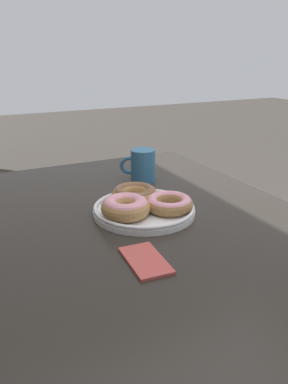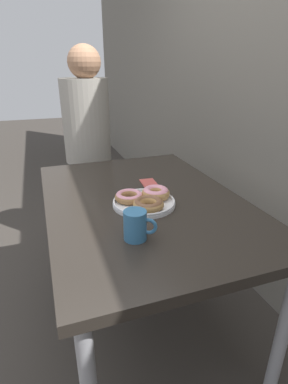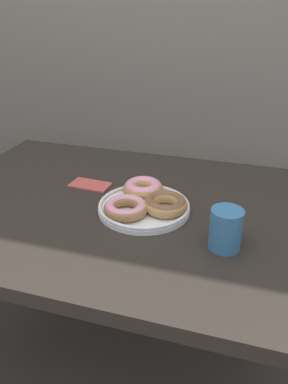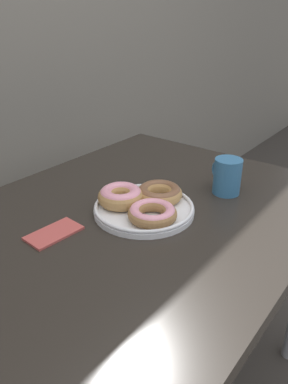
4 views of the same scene
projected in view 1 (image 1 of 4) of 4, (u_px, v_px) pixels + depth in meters
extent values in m
cube|color=#28231E|center=(148.00, 232.00, 0.92)|extent=(1.21, 0.84, 0.04)
cylinder|color=#99999E|center=(164.00, 241.00, 1.65)|extent=(0.05, 0.05, 0.69)
cylinder|color=white|center=(144.00, 211.00, 0.97)|extent=(0.26, 0.26, 0.01)
torus|color=white|center=(144.00, 207.00, 0.97)|extent=(0.26, 0.26, 0.01)
torus|color=#B2844C|center=(135.00, 194.00, 1.02)|extent=(0.13, 0.13, 0.04)
torus|color=brown|center=(135.00, 192.00, 1.02)|extent=(0.13, 0.13, 0.03)
torus|color=#B2844C|center=(126.00, 208.00, 0.92)|extent=(0.15, 0.15, 0.04)
torus|color=pink|center=(126.00, 205.00, 0.92)|extent=(0.14, 0.14, 0.03)
torus|color=#9E7042|center=(169.00, 204.00, 0.96)|extent=(0.13, 0.13, 0.03)
torus|color=pink|center=(169.00, 202.00, 0.95)|extent=(0.13, 0.13, 0.03)
cylinder|color=teal|center=(143.00, 166.00, 1.21)|extent=(0.08, 0.08, 0.10)
cylinder|color=#382114|center=(143.00, 152.00, 1.19)|extent=(0.06, 0.06, 0.00)
torus|color=teal|center=(129.00, 165.00, 1.21)|extent=(0.04, 0.06, 0.06)
cube|color=#BC4C47|center=(145.00, 260.00, 0.75)|extent=(0.13, 0.08, 0.01)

